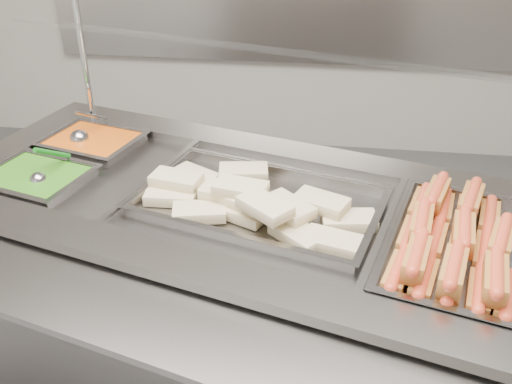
# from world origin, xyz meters

# --- Properties ---
(steam_counter) EXTENTS (1.99, 1.27, 0.88)m
(steam_counter) POSITION_xyz_m (0.04, 0.28, 0.44)
(steam_counter) COLOR gray
(steam_counter) RESTS_ON ground
(tray_rail) EXTENTS (1.76, 0.80, 0.05)m
(tray_rail) POSITION_xyz_m (-0.10, -0.20, 0.83)
(tray_rail) COLOR gray
(tray_rail) RESTS_ON steam_counter
(sneeze_guard) EXTENTS (1.63, 0.71, 0.43)m
(sneeze_guard) POSITION_xyz_m (0.09, 0.49, 1.23)
(sneeze_guard) COLOR silver
(sneeze_guard) RESTS_ON steam_counter
(pan_hotdogs) EXTENTS (0.46, 0.61, 0.10)m
(pan_hotdogs) POSITION_xyz_m (0.62, 0.12, 0.84)
(pan_hotdogs) COLOR gray
(pan_hotdogs) RESTS_ON steam_counter
(pan_wraps) EXTENTS (0.74, 0.55, 0.07)m
(pan_wraps) POSITION_xyz_m (0.09, 0.27, 0.85)
(pan_wraps) COLOR gray
(pan_wraps) RESTS_ON steam_counter
(pan_beans) EXTENTS (0.35, 0.30, 0.10)m
(pan_beans) POSITION_xyz_m (-0.53, 0.59, 0.84)
(pan_beans) COLOR gray
(pan_beans) RESTS_ON steam_counter
(pan_peas) EXTENTS (0.35, 0.30, 0.10)m
(pan_peas) POSITION_xyz_m (-0.61, 0.31, 0.84)
(pan_peas) COLOR gray
(pan_peas) RESTS_ON steam_counter
(hotdogs_in_buns) EXTENTS (0.36, 0.56, 0.11)m
(hotdogs_in_buns) POSITION_xyz_m (0.61, 0.11, 0.88)
(hotdogs_in_buns) COLOR #A45622
(hotdogs_in_buns) RESTS_ON pan_hotdogs
(tortilla_wraps) EXTENTS (0.67, 0.43, 0.09)m
(tortilla_wraps) POSITION_xyz_m (0.06, 0.23, 0.89)
(tortilla_wraps) COLOR #C9B587
(tortilla_wraps) RESTS_ON pan_wraps
(ladle) EXTENTS (0.08, 0.19, 0.14)m
(ladle) POSITION_xyz_m (-0.57, 0.58, 0.88)
(ladle) COLOR #A7A6AB
(ladle) RESTS_ON pan_beans
(serving_spoon) EXTENTS (0.07, 0.17, 0.13)m
(serving_spoon) POSITION_xyz_m (-0.58, 0.30, 0.89)
(serving_spoon) COLOR #A7A6AB
(serving_spoon) RESTS_ON pan_peas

